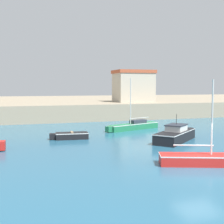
{
  "coord_description": "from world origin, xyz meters",
  "views": [
    {
      "loc": [
        -10.03,
        -15.18,
        4.66
      ],
      "look_at": [
        -0.19,
        15.55,
        2.0
      ],
      "focal_mm": 50.0,
      "sensor_mm": 36.0,
      "label": 1
    }
  ],
  "objects_px": {
    "sailboat_green_4": "(133,126)",
    "harbor_shed_mid_row": "(133,86)",
    "sailboat_red_5": "(207,159)",
    "motorboat_black_1": "(176,135)",
    "dinghy_black_3": "(70,135)"
  },
  "relations": [
    {
      "from": "sailboat_red_5",
      "to": "motorboat_black_1",
      "type": "bearing_deg",
      "value": 73.42
    },
    {
      "from": "sailboat_green_4",
      "to": "harbor_shed_mid_row",
      "type": "xyz_separation_m",
      "value": [
        5.64,
        14.3,
        4.31
      ]
    },
    {
      "from": "dinghy_black_3",
      "to": "sailboat_red_5",
      "type": "bearing_deg",
      "value": -62.33
    },
    {
      "from": "harbor_shed_mid_row",
      "to": "motorboat_black_1",
      "type": "bearing_deg",
      "value": -102.33
    },
    {
      "from": "dinghy_black_3",
      "to": "harbor_shed_mid_row",
      "type": "xyz_separation_m",
      "value": [
        13.2,
        18.19,
        4.42
      ]
    },
    {
      "from": "dinghy_black_3",
      "to": "harbor_shed_mid_row",
      "type": "height_order",
      "value": "harbor_shed_mid_row"
    },
    {
      "from": "dinghy_black_3",
      "to": "harbor_shed_mid_row",
      "type": "distance_m",
      "value": 22.91
    },
    {
      "from": "harbor_shed_mid_row",
      "to": "sailboat_red_5",
      "type": "bearing_deg",
      "value": -103.45
    },
    {
      "from": "dinghy_black_3",
      "to": "sailboat_green_4",
      "type": "distance_m",
      "value": 8.51
    },
    {
      "from": "sailboat_green_4",
      "to": "sailboat_red_5",
      "type": "bearing_deg",
      "value": -95.49
    },
    {
      "from": "motorboat_black_1",
      "to": "harbor_shed_mid_row",
      "type": "relative_size",
      "value": 0.95
    },
    {
      "from": "motorboat_black_1",
      "to": "harbor_shed_mid_row",
      "type": "bearing_deg",
      "value": 77.67
    },
    {
      "from": "dinghy_black_3",
      "to": "sailboat_green_4",
      "type": "height_order",
      "value": "sailboat_green_4"
    },
    {
      "from": "sailboat_green_4",
      "to": "motorboat_black_1",
      "type": "bearing_deg",
      "value": -83.8
    },
    {
      "from": "sailboat_red_5",
      "to": "harbor_shed_mid_row",
      "type": "relative_size",
      "value": 0.99
    }
  ]
}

